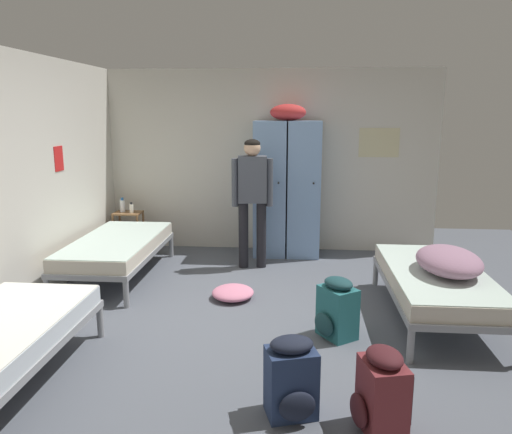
{
  "coord_description": "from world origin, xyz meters",
  "views": [
    {
      "loc": [
        0.4,
        -4.54,
        1.97
      ],
      "look_at": [
        0.0,
        0.25,
        0.95
      ],
      "focal_mm": 34.92,
      "sensor_mm": 36.0,
      "label": 1
    }
  ],
  "objects": [
    {
      "name": "ground_plane",
      "position": [
        0.0,
        0.0,
        0.0
      ],
      "size": [
        8.06,
        8.06,
        0.0
      ],
      "primitive_type": "plane",
      "color": "#565B66"
    },
    {
      "name": "room_backdrop",
      "position": [
        -1.2,
        1.23,
        1.28
      ],
      "size": [
        4.71,
        5.1,
        2.56
      ],
      "color": "beige",
      "rests_on": "ground_plane"
    },
    {
      "name": "locker_bank",
      "position": [
        0.26,
        2.24,
        0.97
      ],
      "size": [
        0.9,
        0.55,
        2.07
      ],
      "color": "#7A9ECC",
      "rests_on": "ground_plane"
    },
    {
      "name": "shelf_unit",
      "position": [
        -1.99,
        2.21,
        0.35
      ],
      "size": [
        0.38,
        0.3,
        0.57
      ],
      "color": "brown",
      "rests_on": "ground_plane"
    },
    {
      "name": "bed_left_rear",
      "position": [
        -1.74,
        1.06,
        0.38
      ],
      "size": [
        0.9,
        1.9,
        0.49
      ],
      "color": "gray",
      "rests_on": "ground_plane"
    },
    {
      "name": "bed_right",
      "position": [
        1.74,
        0.13,
        0.38
      ],
      "size": [
        0.9,
        1.9,
        0.49
      ],
      "color": "gray",
      "rests_on": "ground_plane"
    },
    {
      "name": "bedding_heap",
      "position": [
        1.82,
        0.05,
        0.61
      ],
      "size": [
        0.58,
        0.84,
        0.23
      ],
      "color": "gray",
      "rests_on": "bed_right"
    },
    {
      "name": "person_traveler",
      "position": [
        -0.16,
        1.61,
        0.99
      ],
      "size": [
        0.52,
        0.25,
        1.64
      ],
      "color": "black",
      "rests_on": "ground_plane"
    },
    {
      "name": "water_bottle",
      "position": [
        -2.07,
        2.23,
        0.66
      ],
      "size": [
        0.07,
        0.07,
        0.2
      ],
      "color": "white",
      "rests_on": "shelf_unit"
    },
    {
      "name": "lotion_bottle",
      "position": [
        -1.92,
        2.17,
        0.64
      ],
      "size": [
        0.06,
        0.06,
        0.15
      ],
      "color": "white",
      "rests_on": "shelf_unit"
    },
    {
      "name": "backpack_navy",
      "position": [
        0.39,
        -1.57,
        0.26
      ],
      "size": [
        0.38,
        0.39,
        0.55
      ],
      "color": "navy",
      "rests_on": "ground_plane"
    },
    {
      "name": "backpack_teal",
      "position": [
        0.77,
        -0.37,
        0.26
      ],
      "size": [
        0.41,
        0.41,
        0.55
      ],
      "color": "#23666B",
      "rests_on": "ground_plane"
    },
    {
      "name": "backpack_maroon",
      "position": [
        0.94,
        -1.68,
        0.26
      ],
      "size": [
        0.38,
        0.37,
        0.55
      ],
      "color": "maroon",
      "rests_on": "ground_plane"
    },
    {
      "name": "clothes_pile_pink",
      "position": [
        -0.27,
        0.49,
        0.06
      ],
      "size": [
        0.45,
        0.48,
        0.13
      ],
      "color": "pink",
      "rests_on": "ground_plane"
    }
  ]
}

